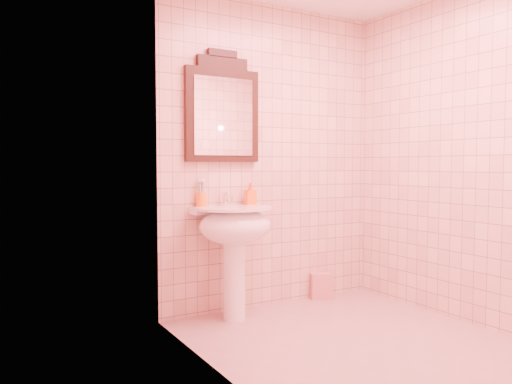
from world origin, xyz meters
TOP-DOWN VIEW (x-y plane):
  - floor at (0.00, 0.00)m, footprint 2.20×2.20m
  - back_wall at (0.00, 1.10)m, footprint 2.00×0.02m
  - pedestal_sink at (-0.47, 0.87)m, footprint 0.58×0.58m
  - faucet at (-0.47, 1.01)m, footprint 0.04×0.16m
  - mirror at (-0.47, 1.07)m, footprint 0.62×0.06m
  - toothbrush_cup at (-0.67, 1.05)m, footprint 0.08×0.08m
  - soap_dispenser at (-0.26, 1.02)m, footprint 0.08×0.08m
  - towel at (0.47, 1.04)m, footprint 0.22×0.18m

SIDE VIEW (x-z plane):
  - floor at x=0.00m, z-range 0.00..0.00m
  - towel at x=0.47m, z-range 0.00..0.22m
  - pedestal_sink at x=-0.47m, z-range 0.23..1.09m
  - toothbrush_cup at x=-0.67m, z-range 0.82..1.01m
  - faucet at x=-0.47m, z-range 0.87..0.97m
  - soap_dispenser at x=-0.26m, z-range 0.86..1.04m
  - back_wall at x=0.00m, z-range 0.00..2.50m
  - mirror at x=-0.47m, z-range 1.17..2.04m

